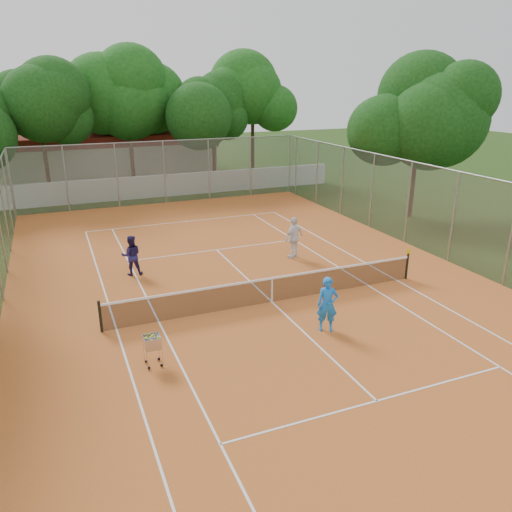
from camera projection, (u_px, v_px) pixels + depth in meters
name	position (u px, v px, depth m)	size (l,w,h in m)	color
ground	(272.00, 303.00, 18.02)	(120.00, 120.00, 0.00)	#1B320D
court_pad	(272.00, 302.00, 18.02)	(18.00, 34.00, 0.02)	#BE6025
court_lines	(272.00, 302.00, 18.01)	(10.98, 23.78, 0.01)	white
tennis_net	(272.00, 290.00, 17.85)	(11.88, 0.10, 0.98)	black
perimeter_fence	(272.00, 250.00, 17.36)	(18.00, 34.00, 4.00)	slate
boundary_wall	(159.00, 186.00, 34.34)	(26.00, 0.30, 1.50)	white
clubhouse	(109.00, 149.00, 41.87)	(16.40, 9.00, 4.40)	beige
tropical_trees	(146.00, 119.00, 35.56)	(29.00, 19.00, 10.00)	#0D340D
player_near	(327.00, 304.00, 15.69)	(0.66, 0.43, 1.80)	blue
player_far_left	(131.00, 255.00, 20.32)	(0.81, 0.63, 1.67)	#211B52
player_far_right	(294.00, 238.00, 22.27)	(1.11, 0.46, 1.89)	white
ball_hopper	(153.00, 350.00, 13.85)	(0.47, 0.47, 0.99)	#BCBBC2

